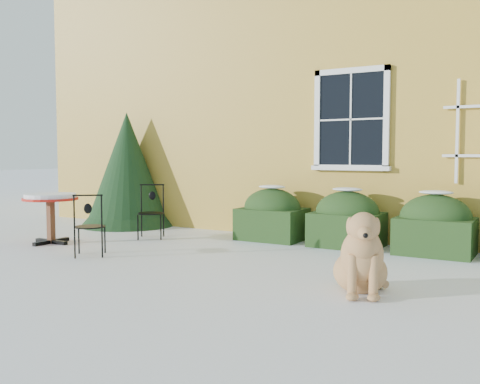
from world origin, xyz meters
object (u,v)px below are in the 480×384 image
Objects in this scene: patio_chair_near at (90,225)px; patio_chair_far at (151,211)px; evergreen_shrub at (128,180)px; dog at (362,260)px; bistro_table at (50,202)px.

patio_chair_near is 0.96× the size of patio_chair_far.
evergreen_shrub is at bearing 113.21° from patio_chair_far.
dog is (3.90, -0.07, -0.08)m from patio_chair_near.
patio_chair_far is (1.01, 1.25, -0.21)m from bistro_table.
patio_chair_far is at bearing -34.79° from evergreen_shrub.
evergreen_shrub is 1.82m from patio_chair_far.
patio_chair_near is 3.90m from dog.
bistro_table is at bearing -57.76° from patio_chair_near.
patio_chair_near is at bearing -111.10° from patio_chair_far.
evergreen_shrub is 2.31m from bistro_table.
patio_chair_near is at bearing 156.80° from dog.
bistro_table is 0.88× the size of dog.
bistro_table is at bearing 152.11° from dog.
evergreen_shrub is at bearing -95.83° from patio_chair_near.
patio_chair_near reaches higher than bistro_table.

